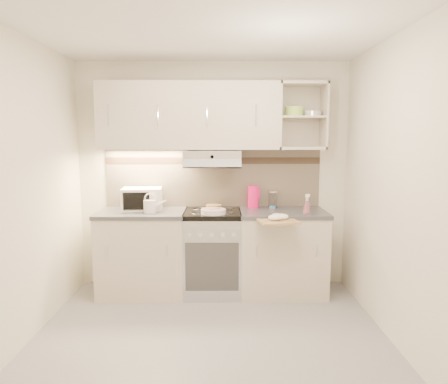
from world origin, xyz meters
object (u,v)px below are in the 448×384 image
object	(u,v)px
plate_stack	(213,211)
glass_jar	(273,199)
pink_pitcher	(253,197)
electric_range	(213,252)
microwave	(142,199)
cutting_board	(277,221)
spray_bottle	(307,206)
watering_can	(150,206)

from	to	relation	value
plate_stack	glass_jar	size ratio (longest dim) A/B	1.36
pink_pitcher	glass_jar	size ratio (longest dim) A/B	1.31
glass_jar	electric_range	bearing A→B (deg)	-163.33
electric_range	microwave	world-z (taller)	microwave
plate_stack	cutting_board	distance (m)	0.66
electric_range	pink_pitcher	bearing A→B (deg)	23.91
glass_jar	spray_bottle	bearing A→B (deg)	-50.48
electric_range	plate_stack	size ratio (longest dim) A/B	3.50
pink_pitcher	cutting_board	xyz separation A→B (m)	(0.19, -0.57, -0.15)
pink_pitcher	spray_bottle	size ratio (longest dim) A/B	1.13
watering_can	glass_jar	size ratio (longest dim) A/B	1.25
watering_can	electric_range	bearing A→B (deg)	-12.24
glass_jar	microwave	bearing A→B (deg)	-175.44
microwave	pink_pitcher	world-z (taller)	pink_pitcher
watering_can	glass_jar	world-z (taller)	watering_can
microwave	cutting_board	distance (m)	1.48
watering_can	spray_bottle	xyz separation A→B (m)	(1.61, -0.07, 0.01)
plate_stack	spray_bottle	bearing A→B (deg)	-0.60
electric_range	plate_stack	xyz separation A→B (m)	(0.01, -0.16, 0.47)
electric_range	pink_pitcher	distance (m)	0.76
microwave	glass_jar	distance (m)	1.43
watering_can	pink_pitcher	xyz separation A→B (m)	(1.09, 0.30, 0.05)
electric_range	watering_can	distance (m)	0.83
microwave	pink_pitcher	distance (m)	1.22
spray_bottle	plate_stack	bearing A→B (deg)	-162.00
spray_bottle	cutting_board	world-z (taller)	spray_bottle
microwave	spray_bottle	xyz separation A→B (m)	(1.73, -0.25, -0.03)
pink_pitcher	plate_stack	bearing A→B (deg)	-135.13
microwave	spray_bottle	bearing A→B (deg)	-13.87
electric_range	cutting_board	xyz separation A→B (m)	(0.64, -0.37, 0.42)
electric_range	plate_stack	world-z (taller)	plate_stack
glass_jar	pink_pitcher	bearing A→B (deg)	-179.98
microwave	cutting_board	bearing A→B (deg)	-23.62
watering_can	glass_jar	bearing A→B (deg)	-8.10
cutting_board	glass_jar	bearing A→B (deg)	76.00
microwave	cutting_board	xyz separation A→B (m)	(1.40, -0.46, -0.15)
watering_can	plate_stack	size ratio (longest dim) A/B	0.92
electric_range	spray_bottle	size ratio (longest dim) A/B	4.12
plate_stack	pink_pitcher	distance (m)	0.57
microwave	plate_stack	xyz separation A→B (m)	(0.77, -0.24, -0.09)
glass_jar	spray_bottle	size ratio (longest dim) A/B	0.87
pink_pitcher	glass_jar	xyz separation A→B (m)	(0.22, 0.00, -0.03)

